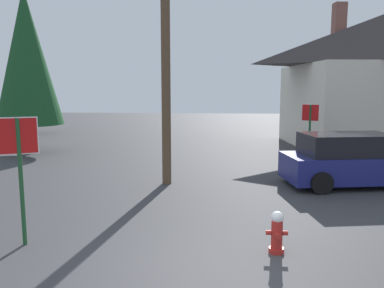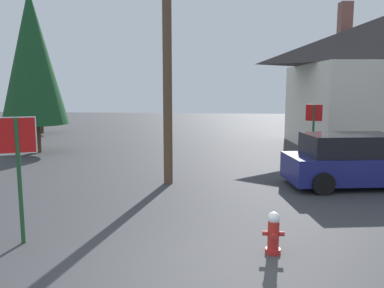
{
  "view_description": "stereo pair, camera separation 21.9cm",
  "coord_description": "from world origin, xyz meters",
  "px_view_note": "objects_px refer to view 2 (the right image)",
  "views": [
    {
      "loc": [
        0.34,
        -5.75,
        2.99
      ],
      "look_at": [
        -0.44,
        4.14,
        1.55
      ],
      "focal_mm": 36.39,
      "sensor_mm": 36.0,
      "label": 1
    },
    {
      "loc": [
        0.56,
        -5.73,
        2.99
      ],
      "look_at": [
        -0.44,
        4.14,
        1.55
      ],
      "focal_mm": 36.39,
      "sensor_mm": 36.0,
      "label": 2
    }
  ],
  "objects_px": {
    "stop_sign_far": "(314,123)",
    "pine_tree_mid_left": "(38,72)",
    "utility_pole": "(167,56)",
    "pine_tree_tall_left": "(32,57)",
    "parked_car": "(357,161)",
    "fire_hydrant": "(273,233)",
    "stop_sign_near": "(18,155)"
  },
  "relations": [
    {
      "from": "fire_hydrant",
      "to": "pine_tree_tall_left",
      "type": "height_order",
      "value": "pine_tree_tall_left"
    },
    {
      "from": "utility_pole",
      "to": "pine_tree_mid_left",
      "type": "xyz_separation_m",
      "value": [
        -10.56,
        12.59,
        0.07
      ]
    },
    {
      "from": "stop_sign_far",
      "to": "parked_car",
      "type": "relative_size",
      "value": 0.51
    },
    {
      "from": "utility_pole",
      "to": "pine_tree_mid_left",
      "type": "height_order",
      "value": "utility_pole"
    },
    {
      "from": "stop_sign_near",
      "to": "utility_pole",
      "type": "xyz_separation_m",
      "value": [
        2.03,
        4.99,
        2.19
      ]
    },
    {
      "from": "stop_sign_near",
      "to": "utility_pole",
      "type": "distance_m",
      "value": 5.82
    },
    {
      "from": "parked_car",
      "to": "pine_tree_mid_left",
      "type": "bearing_deg",
      "value": 142.88
    },
    {
      "from": "fire_hydrant",
      "to": "parked_car",
      "type": "bearing_deg",
      "value": 59.93
    },
    {
      "from": "stop_sign_near",
      "to": "pine_tree_tall_left",
      "type": "xyz_separation_m",
      "value": [
        -4.99,
        10.23,
        2.59
      ]
    },
    {
      "from": "utility_pole",
      "to": "fire_hydrant",
      "type": "bearing_deg",
      "value": -61.24
    },
    {
      "from": "pine_tree_tall_left",
      "to": "pine_tree_mid_left",
      "type": "height_order",
      "value": "pine_tree_tall_left"
    },
    {
      "from": "pine_tree_tall_left",
      "to": "fire_hydrant",
      "type": "bearing_deg",
      "value": -46.33
    },
    {
      "from": "parked_car",
      "to": "pine_tree_tall_left",
      "type": "bearing_deg",
      "value": 158.66
    },
    {
      "from": "stop_sign_far",
      "to": "fire_hydrant",
      "type": "bearing_deg",
      "value": -105.68
    },
    {
      "from": "parked_car",
      "to": "utility_pole",
      "type": "bearing_deg",
      "value": -177.62
    },
    {
      "from": "fire_hydrant",
      "to": "pine_tree_mid_left",
      "type": "xyz_separation_m",
      "value": [
        -13.3,
        17.58,
        3.62
      ]
    },
    {
      "from": "utility_pole",
      "to": "stop_sign_far",
      "type": "xyz_separation_m",
      "value": [
        5.05,
        3.26,
        -2.27
      ]
    },
    {
      "from": "stop_sign_near",
      "to": "stop_sign_far",
      "type": "bearing_deg",
      "value": 49.36
    },
    {
      "from": "parked_car",
      "to": "pine_tree_tall_left",
      "type": "xyz_separation_m",
      "value": [
        -12.79,
        5.0,
        3.57
      ]
    },
    {
      "from": "parked_car",
      "to": "fire_hydrant",
      "type": "bearing_deg",
      "value": -120.07
    },
    {
      "from": "utility_pole",
      "to": "pine_tree_tall_left",
      "type": "bearing_deg",
      "value": 143.29
    },
    {
      "from": "pine_tree_mid_left",
      "to": "parked_car",
      "type": "bearing_deg",
      "value": -37.12
    },
    {
      "from": "utility_pole",
      "to": "pine_tree_tall_left",
      "type": "relative_size",
      "value": 1.02
    },
    {
      "from": "stop_sign_near",
      "to": "stop_sign_far",
      "type": "distance_m",
      "value": 10.88
    },
    {
      "from": "fire_hydrant",
      "to": "parked_car",
      "type": "relative_size",
      "value": 0.17
    },
    {
      "from": "stop_sign_far",
      "to": "pine_tree_tall_left",
      "type": "bearing_deg",
      "value": 170.73
    },
    {
      "from": "stop_sign_near",
      "to": "fire_hydrant",
      "type": "xyz_separation_m",
      "value": [
        4.77,
        0.0,
        -1.36
      ]
    },
    {
      "from": "stop_sign_far",
      "to": "pine_tree_mid_left",
      "type": "xyz_separation_m",
      "value": [
        -15.61,
        9.33,
        2.33
      ]
    },
    {
      "from": "parked_car",
      "to": "pine_tree_mid_left",
      "type": "height_order",
      "value": "pine_tree_mid_left"
    },
    {
      "from": "utility_pole",
      "to": "parked_car",
      "type": "height_order",
      "value": "utility_pole"
    },
    {
      "from": "stop_sign_near",
      "to": "parked_car",
      "type": "relative_size",
      "value": 0.53
    },
    {
      "from": "parked_car",
      "to": "stop_sign_near",
      "type": "bearing_deg",
      "value": -146.15
    }
  ]
}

